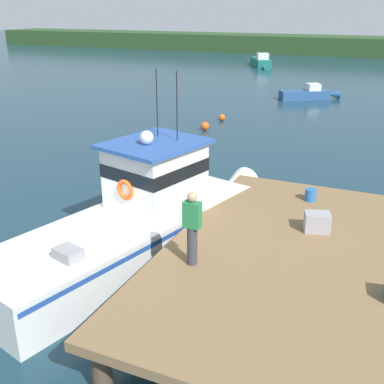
{
  "coord_description": "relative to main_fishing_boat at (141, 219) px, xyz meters",
  "views": [
    {
      "loc": [
        6.28,
        -9.41,
        6.31
      ],
      "look_at": [
        1.2,
        2.01,
        1.4
      ],
      "focal_mm": 44.34,
      "sensor_mm": 36.0,
      "label": 1
    }
  ],
  "objects": [
    {
      "name": "ground_plane",
      "position": [
        -0.34,
        -0.56,
        -1.01
      ],
      "size": [
        200.0,
        200.0,
        0.0
      ],
      "primitive_type": "plane",
      "color": "#193847"
    },
    {
      "name": "dock",
      "position": [
        4.46,
        -0.56,
        0.07
      ],
      "size": [
        6.0,
        9.0,
        1.2
      ],
      "color": "#4C3D2D",
      "rests_on": "ground"
    },
    {
      "name": "main_fishing_boat",
      "position": [
        0.0,
        0.0,
        0.0
      ],
      "size": [
        4.49,
        9.94,
        4.8
      ],
      "color": "white",
      "rests_on": "ground"
    },
    {
      "name": "crate_single_far",
      "position": [
        4.48,
        0.79,
        0.43
      ],
      "size": [
        0.71,
        0.6,
        0.47
      ],
      "primitive_type": "cube",
      "rotation": [
        0.0,
        0.0,
        0.31
      ],
      "color": "#9E9EA3",
      "rests_on": "dock"
    },
    {
      "name": "bait_bucket",
      "position": [
        3.96,
        2.68,
        0.36
      ],
      "size": [
        0.32,
        0.32,
        0.34
      ],
      "primitive_type": "cylinder",
      "color": "#2866B2",
      "rests_on": "dock"
    },
    {
      "name": "deckhand_by_the_boat",
      "position": [
        2.35,
        -1.89,
        1.05
      ],
      "size": [
        0.36,
        0.22,
        1.63
      ],
      "color": "#383842",
      "rests_on": "dock"
    },
    {
      "name": "moored_boat_near_channel",
      "position": [
        -9.1,
        42.96,
        -0.49
      ],
      "size": [
        3.75,
        5.79,
        1.5
      ],
      "color": "#196B5B",
      "rests_on": "ground"
    },
    {
      "name": "moored_boat_mid_harbor",
      "position": [
        -0.37,
        25.0,
        -0.62
      ],
      "size": [
        4.22,
        3.08,
        1.12
      ],
      "color": "#285184",
      "rests_on": "ground"
    },
    {
      "name": "mooring_buoy_spare_mooring",
      "position": [
        -3.71,
        13.45,
        -0.77
      ],
      "size": [
        0.46,
        0.46,
        0.46
      ],
      "primitive_type": "sphere",
      "color": "#EA5B19",
      "rests_on": "ground"
    },
    {
      "name": "mooring_buoy_outer",
      "position": [
        -3.67,
        15.99,
        -0.81
      ],
      "size": [
        0.39,
        0.39,
        0.39
      ],
      "primitive_type": "sphere",
      "color": "#EA5B19",
      "rests_on": "ground"
    },
    {
      "name": "far_shoreline",
      "position": [
        -0.34,
        61.44,
        0.19
      ],
      "size": [
        120.0,
        8.0,
        2.4
      ],
      "primitive_type": "cube",
      "color": "#284723",
      "rests_on": "ground"
    }
  ]
}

